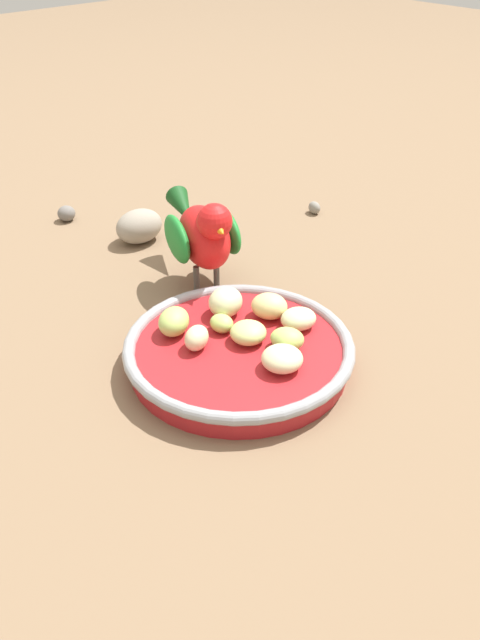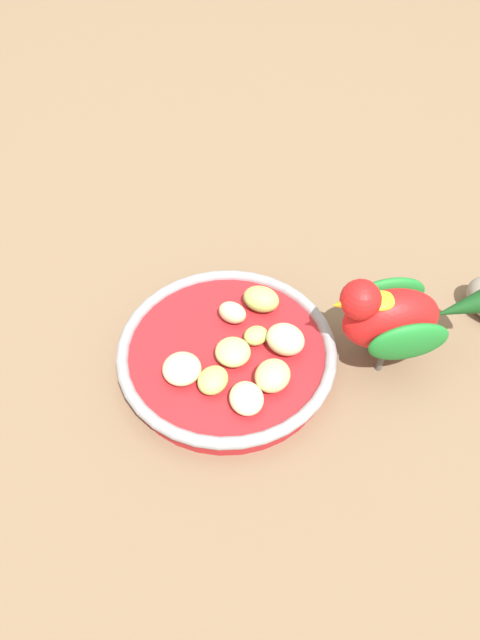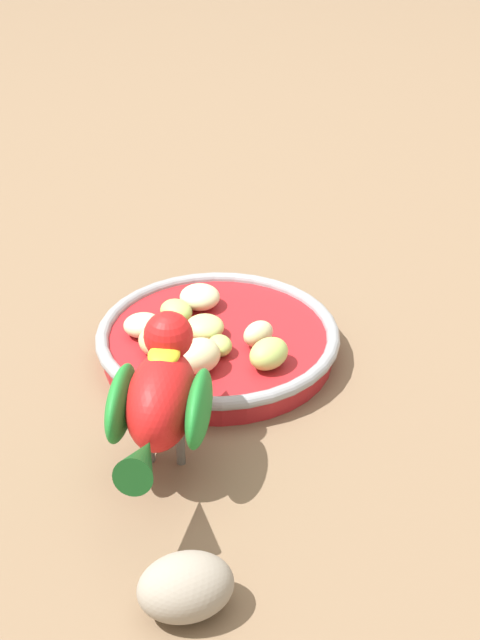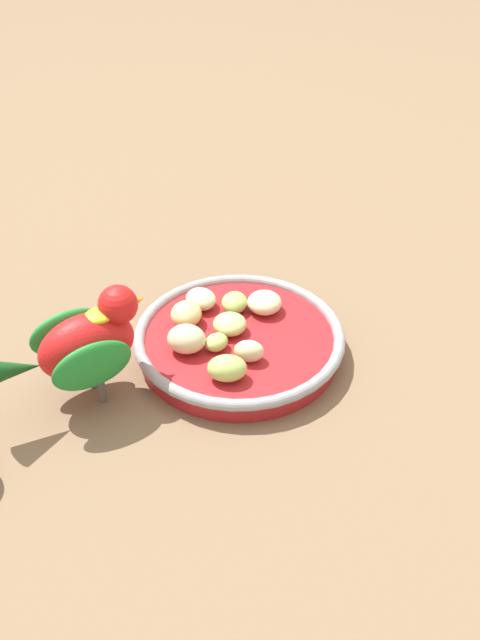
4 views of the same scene
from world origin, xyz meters
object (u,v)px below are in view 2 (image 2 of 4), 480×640
apple_piece_2 (261,299)px  apple_piece_7 (232,313)px  apple_piece_8 (246,398)px  parrot (394,316)px  apple_piece_3 (237,352)px  feeding_bowl (225,355)px  apple_piece_6 (285,339)px  apple_piece_1 (182,369)px  apple_piece_0 (256,336)px  apple_piece_5 (213,380)px  apple_piece_4 (273,376)px

apple_piece_2 → apple_piece_7: size_ratio=1.28×
apple_piece_8 → parrot: 0.16m
apple_piece_3 → apple_piece_7: size_ratio=1.17×
feeding_bowl → apple_piece_6: size_ratio=5.65×
apple_piece_7 → apple_piece_8: 0.10m
apple_piece_1 → apple_piece_6: 0.11m
apple_piece_0 → parrot: bearing=57.5°
feeding_bowl → apple_piece_8: apple_piece_8 is taller
apple_piece_8 → parrot: bearing=85.9°
apple_piece_3 → apple_piece_1: bearing=-99.8°
apple_piece_5 → parrot: (0.04, 0.18, 0.03)m
apple_piece_5 → apple_piece_8: 0.04m
apple_piece_1 → apple_piece_6: size_ratio=0.97×
apple_piece_7 → apple_piece_8: size_ratio=0.84×
feeding_bowl → apple_piece_0: size_ratio=8.76×
feeding_bowl → apple_piece_7: apple_piece_7 is taller
apple_piece_8 → apple_piece_4: bearing=102.8°
apple_piece_0 → apple_piece_6: 0.03m
apple_piece_0 → apple_piece_5: 0.07m
apple_piece_2 → parrot: (0.11, 0.08, 0.03)m
apple_piece_2 → apple_piece_5: size_ratio=1.20×
feeding_bowl → apple_piece_2: size_ratio=5.70×
apple_piece_0 → parrot: 0.14m
apple_piece_8 → apple_piece_6: bearing=118.7°
apple_piece_2 → apple_piece_6: size_ratio=0.99×
apple_piece_8 → parrot: size_ratio=0.22×
apple_piece_0 → apple_piece_2: apple_piece_2 is taller
apple_piece_0 → apple_piece_7: size_ratio=0.84×
apple_piece_2 → apple_piece_7: apple_piece_2 is taller
feeding_bowl → apple_piece_8: (0.07, -0.01, 0.02)m
apple_piece_1 → apple_piece_5: 0.03m
feeding_bowl → apple_piece_6: (0.03, 0.05, 0.02)m
apple_piece_0 → apple_piece_1: 0.08m
apple_piece_0 → apple_piece_7: 0.04m
apple_piece_4 → apple_piece_6: size_ratio=0.94×
apple_piece_7 → apple_piece_2: bearing=89.6°
apple_piece_6 → parrot: size_ratio=0.24×
apple_piece_3 → parrot: bearing=66.1°
apple_piece_2 → apple_piece_4: same height
apple_piece_4 → apple_piece_8: (0.01, -0.03, -0.00)m
apple_piece_1 → apple_piece_3: bearing=80.2°
feeding_bowl → apple_piece_1: 0.05m
apple_piece_0 → apple_piece_1: size_ratio=0.66×
feeding_bowl → apple_piece_4: size_ratio=6.00×
apple_piece_0 → apple_piece_2: bearing=141.4°
apple_piece_7 → apple_piece_8: bearing=-23.1°
apple_piece_3 → apple_piece_4: apple_piece_4 is taller
apple_piece_6 → apple_piece_8: bearing=-61.3°
apple_piece_5 → apple_piece_2: bearing=124.0°
apple_piece_8 → parrot: (0.01, 0.16, 0.03)m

